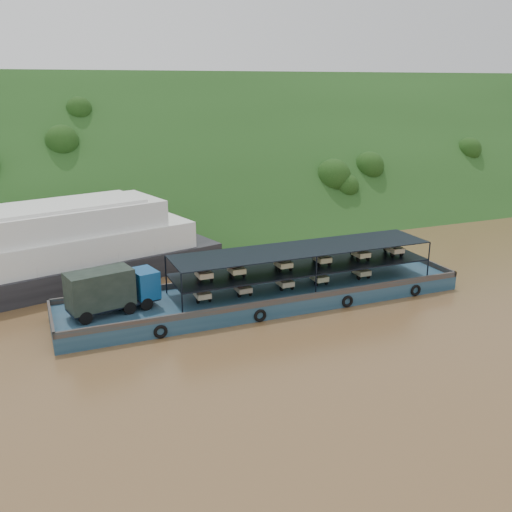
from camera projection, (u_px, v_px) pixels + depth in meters
name	position (u px, v px, depth m)	size (l,w,h in m)	color
ground	(290.00, 297.00, 50.50)	(160.00, 160.00, 0.00)	brown
hillside	(182.00, 214.00, 82.33)	(140.00, 28.00, 28.00)	#1B3A15
cargo_barge	(252.00, 292.00, 48.30)	(35.00, 7.18, 4.72)	#143449
passenger_ferry	(22.00, 255.00, 51.64)	(38.36, 18.36, 7.54)	black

